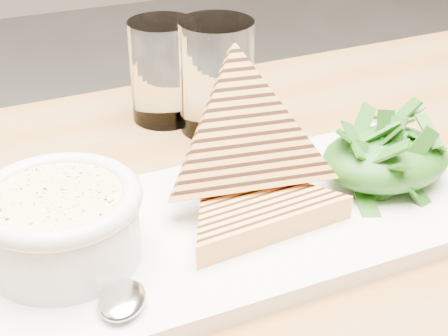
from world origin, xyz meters
name	(u,v)px	position (x,y,z in m)	size (l,w,h in m)	color
table_top	(202,310)	(0.02, -0.17, 0.73)	(1.11, 0.74, 0.04)	olive
table_leg_br	(421,280)	(0.52, 0.15, 0.36)	(0.06, 0.06, 0.71)	olive
platter	(234,226)	(0.07, -0.12, 0.76)	(0.42, 0.19, 0.01)	silver
soup_bowl	(62,233)	(-0.06, -0.11, 0.79)	(0.11, 0.11, 0.04)	silver
soup	(58,201)	(-0.06, -0.11, 0.82)	(0.09, 0.09, 0.01)	beige
bowl_rim	(58,198)	(-0.06, -0.11, 0.82)	(0.12, 0.12, 0.01)	silver
sandwich_flat	(251,206)	(0.08, -0.12, 0.78)	(0.16, 0.16, 0.02)	#D99348
sandwich_lean	(246,141)	(0.09, -0.09, 0.82)	(0.16, 0.16, 0.09)	#D99348
salad_base	(385,159)	(0.21, -0.11, 0.79)	(0.11, 0.09, 0.04)	#0F410D
arugula_pile	(386,153)	(0.21, -0.11, 0.80)	(0.11, 0.10, 0.05)	#30671E
spoon_bowl	(122,300)	(-0.04, -0.18, 0.78)	(0.03, 0.04, 0.01)	silver
glass_near	(163,71)	(0.09, 0.11, 0.81)	(0.07, 0.07, 0.10)	white
glass_far	(216,77)	(0.13, 0.06, 0.81)	(0.07, 0.07, 0.11)	white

